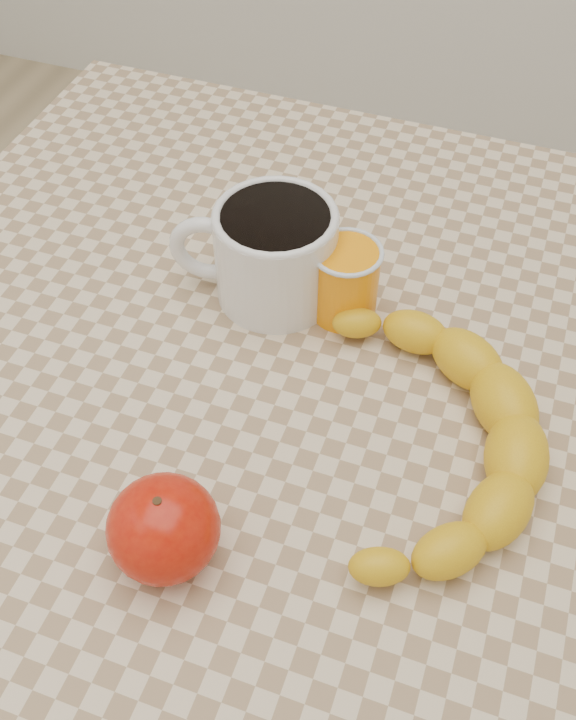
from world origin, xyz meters
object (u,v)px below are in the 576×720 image
(banana, at_px, (429,434))
(apple, at_px, (164,528))
(coffee_mug, at_px, (272,251))
(table, at_px, (288,435))
(orange_juice_glass, at_px, (345,280))

(banana, bearing_deg, apple, -146.22)
(coffee_mug, distance_m, apple, 0.27)
(apple, height_order, banana, apple)
(table, distance_m, coffee_mug, 0.17)
(table, bearing_deg, apple, -97.66)
(coffee_mug, relative_size, orange_juice_glass, 2.20)
(orange_juice_glass, xyz_separation_m, apple, (-0.05, -0.27, -0.00))
(table, xyz_separation_m, orange_juice_glass, (0.02, 0.09, 0.12))
(table, xyz_separation_m, apple, (-0.02, -0.18, 0.12))
(table, height_order, coffee_mug, coffee_mug)
(apple, distance_m, banana, 0.21)
(orange_juice_glass, bearing_deg, banana, -50.08)
(apple, bearing_deg, orange_juice_glass, 80.38)
(apple, bearing_deg, table, 82.34)
(coffee_mug, distance_m, banana, 0.21)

